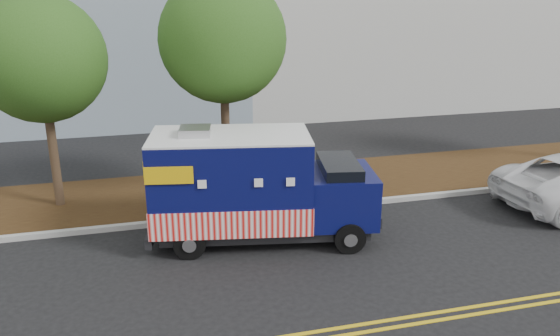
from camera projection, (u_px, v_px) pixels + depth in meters
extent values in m
plane|color=black|center=(272.00, 235.00, 14.70)|extent=(120.00, 120.00, 0.00)
cube|color=#9E9E99|center=(261.00, 213.00, 15.96)|extent=(120.00, 0.18, 0.15)
cube|color=black|center=(247.00, 189.00, 17.89)|extent=(120.00, 4.00, 0.15)
cube|color=gold|center=(326.00, 330.00, 10.61)|extent=(120.00, 0.10, 0.01)
cylinder|color=#38281C|center=(54.00, 152.00, 15.92)|extent=(0.26, 0.26, 3.59)
sphere|color=#2A5417|center=(41.00, 58.00, 15.07)|extent=(3.58, 3.58, 3.58)
cylinder|color=#38281C|center=(226.00, 137.00, 16.66)|extent=(0.26, 0.26, 4.01)
sphere|color=#2A5417|center=(223.00, 39.00, 15.74)|extent=(3.70, 3.70, 3.70)
cube|color=#473828|center=(151.00, 183.00, 15.13)|extent=(0.06, 0.06, 2.40)
cube|color=black|center=(265.00, 225.00, 14.39)|extent=(5.52, 2.69, 0.26)
cube|color=#090D44|center=(231.00, 179.00, 13.92)|extent=(4.29, 2.83, 2.27)
cube|color=red|center=(232.00, 208.00, 14.17)|extent=(4.33, 2.90, 0.71)
cube|color=white|center=(230.00, 135.00, 13.56)|extent=(4.29, 2.83, 0.06)
cube|color=#B7B7BA|center=(195.00, 131.00, 13.46)|extent=(0.88, 0.88, 0.21)
cube|color=#090D44|center=(340.00, 195.00, 14.29)|extent=(2.03, 2.30, 1.32)
cube|color=black|center=(339.00, 172.00, 14.09)|extent=(1.25, 1.98, 0.61)
cube|color=black|center=(372.00, 210.00, 14.50)|extent=(0.41, 1.87, 0.28)
cube|color=black|center=(154.00, 227.00, 14.17)|extent=(0.54, 2.12, 0.26)
cube|color=#B7B7BA|center=(152.00, 179.00, 13.76)|extent=(0.34, 1.68, 1.79)
cube|color=#B7B7BA|center=(242.00, 164.00, 14.99)|extent=(1.68, 0.34, 1.04)
cube|color=#E5B10C|center=(169.00, 176.00, 12.59)|extent=(1.12, 0.22, 0.42)
cube|color=#E5B10C|center=(178.00, 148.00, 14.72)|extent=(1.12, 0.22, 0.42)
cylinder|color=black|center=(350.00, 238.00, 13.63)|extent=(0.83, 0.40, 0.79)
cylinder|color=black|center=(336.00, 208.00, 15.46)|extent=(0.83, 0.40, 0.79)
cylinder|color=black|center=(190.00, 243.00, 13.34)|extent=(0.83, 0.40, 0.79)
cylinder|color=black|center=(195.00, 213.00, 15.17)|extent=(0.83, 0.40, 0.79)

